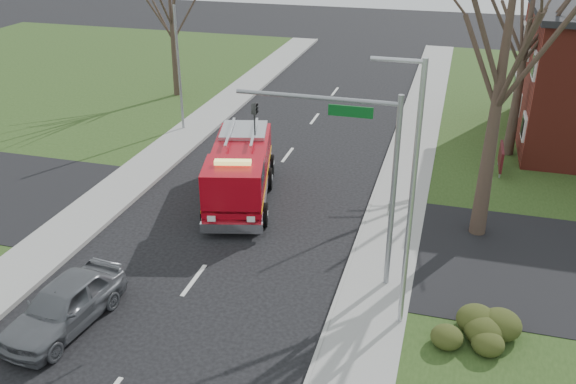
# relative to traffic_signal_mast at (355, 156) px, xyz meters

# --- Properties ---
(ground) EXTENTS (120.00, 120.00, 0.00)m
(ground) POSITION_rel_traffic_signal_mast_xyz_m (-5.21, -1.50, -4.71)
(ground) COLOR black
(ground) RESTS_ON ground
(sidewalk_right) EXTENTS (2.40, 80.00, 0.15)m
(sidewalk_right) POSITION_rel_traffic_signal_mast_xyz_m (0.99, -1.50, -4.63)
(sidewalk_right) COLOR gray
(sidewalk_right) RESTS_ON ground
(sidewalk_left) EXTENTS (2.40, 80.00, 0.15)m
(sidewalk_left) POSITION_rel_traffic_signal_mast_xyz_m (-11.41, -1.50, -4.63)
(sidewalk_left) COLOR gray
(sidewalk_left) RESTS_ON ground
(health_center_sign) EXTENTS (0.12, 2.00, 1.40)m
(health_center_sign) POSITION_rel_traffic_signal_mast_xyz_m (5.29, 11.00, -3.83)
(health_center_sign) COLOR #430F13
(health_center_sign) RESTS_ON ground
(hedge_corner) EXTENTS (2.80, 2.00, 0.90)m
(hedge_corner) POSITION_rel_traffic_signal_mast_xyz_m (3.79, -2.50, -4.13)
(hedge_corner) COLOR #2C3513
(hedge_corner) RESTS_ON lawn_right
(bare_tree_near) EXTENTS (6.00, 6.00, 12.00)m
(bare_tree_near) POSITION_rel_traffic_signal_mast_xyz_m (4.29, 4.50, 2.71)
(bare_tree_near) COLOR #3B2D22
(bare_tree_near) RESTS_ON ground
(bare_tree_far) EXTENTS (5.25, 5.25, 10.50)m
(bare_tree_far) POSITION_rel_traffic_signal_mast_xyz_m (5.79, 13.50, 1.78)
(bare_tree_far) COLOR #3B2D22
(bare_tree_far) RESTS_ON ground
(bare_tree_left) EXTENTS (4.50, 4.50, 9.00)m
(bare_tree_left) POSITION_rel_traffic_signal_mast_xyz_m (-15.21, 18.50, 0.86)
(bare_tree_left) COLOR #3B2D22
(bare_tree_left) RESTS_ON ground
(traffic_signal_mast) EXTENTS (5.29, 0.18, 6.80)m
(traffic_signal_mast) POSITION_rel_traffic_signal_mast_xyz_m (0.00, 0.00, 0.00)
(traffic_signal_mast) COLOR gray
(traffic_signal_mast) RESTS_ON ground
(streetlight_pole) EXTENTS (1.48, 0.16, 8.40)m
(streetlight_pole) POSITION_rel_traffic_signal_mast_xyz_m (1.93, -2.00, -0.16)
(streetlight_pole) COLOR #B7BABF
(streetlight_pole) RESTS_ON ground
(utility_pole_far) EXTENTS (0.14, 0.14, 7.00)m
(utility_pole_far) POSITION_rel_traffic_signal_mast_xyz_m (-12.01, 12.50, -1.21)
(utility_pole_far) COLOR gray
(utility_pole_far) RESTS_ON ground
(fire_engine) EXTENTS (4.09, 7.41, 2.83)m
(fire_engine) POSITION_rel_traffic_signal_mast_xyz_m (-5.78, 4.89, -3.42)
(fire_engine) COLOR #A20712
(fire_engine) RESTS_ON ground
(parked_car_maroon) EXTENTS (2.31, 4.68, 1.53)m
(parked_car_maroon) POSITION_rel_traffic_signal_mast_xyz_m (-8.01, -4.86, -3.94)
(parked_car_maroon) COLOR #5C5E64
(parked_car_maroon) RESTS_ON ground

